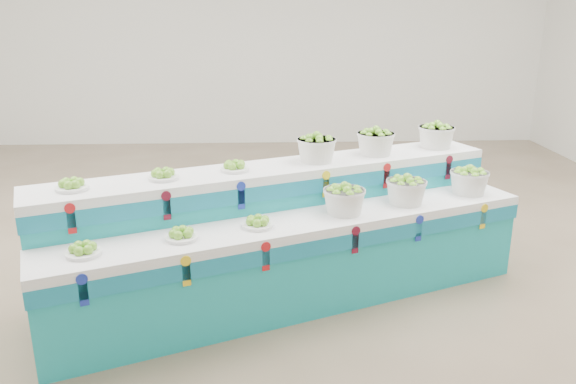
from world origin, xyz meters
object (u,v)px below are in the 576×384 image
(display_stand, at_px, (288,235))
(plate_upper_mid, at_px, (163,173))
(basket_upper_right, at_px, (436,135))
(basket_lower_left, at_px, (344,199))

(display_stand, distance_m, plate_upper_mid, 1.09)
(display_stand, relative_size, basket_upper_right, 11.88)
(basket_lower_left, height_order, basket_upper_right, basket_upper_right)
(display_stand, bearing_deg, basket_upper_right, 8.53)
(display_stand, distance_m, basket_upper_right, 1.72)
(plate_upper_mid, height_order, basket_upper_right, basket_upper_right)
(plate_upper_mid, relative_size, basket_upper_right, 0.71)
(basket_lower_left, bearing_deg, display_stand, 168.84)
(basket_lower_left, height_order, plate_upper_mid, plate_upper_mid)
(display_stand, height_order, basket_lower_left, display_stand)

